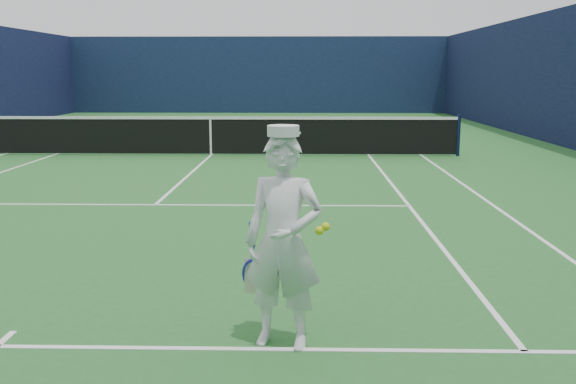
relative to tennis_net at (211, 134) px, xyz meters
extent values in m
plane|color=#256227|center=(0.00, 0.00, -0.55)|extent=(80.00, 80.00, 0.00)
cube|color=white|center=(0.00, 11.88, -0.55)|extent=(11.03, 0.06, 0.01)
cube|color=white|center=(-5.49, 0.00, -0.55)|extent=(0.06, 23.83, 0.01)
cube|color=white|center=(5.49, 0.00, -0.55)|extent=(0.06, 23.83, 0.01)
cube|color=white|center=(-4.12, 0.00, -0.55)|extent=(0.06, 23.77, 0.01)
cube|color=white|center=(4.12, 0.00, -0.55)|extent=(0.06, 23.77, 0.01)
cube|color=white|center=(0.00, 6.40, -0.55)|extent=(8.23, 0.06, 0.01)
cube|color=white|center=(0.00, -6.40, -0.55)|extent=(8.23, 0.06, 0.01)
cube|color=white|center=(0.00, 0.00, -0.55)|extent=(0.06, 12.80, 0.01)
cube|color=white|center=(0.00, 11.73, -0.55)|extent=(0.06, 0.30, 0.01)
cube|color=white|center=(0.00, -11.73, -0.55)|extent=(0.06, 0.30, 0.01)
cube|color=#0F1A38|center=(0.00, 18.00, 1.45)|extent=(20.12, 0.12, 4.00)
cylinder|color=#141E4C|center=(6.40, 0.00, -0.02)|extent=(0.09, 0.09, 1.07)
cube|color=black|center=(0.00, 0.00, -0.05)|extent=(12.79, 0.02, 0.92)
cube|color=white|center=(0.00, 0.00, 0.42)|extent=(12.79, 0.04, 0.07)
cube|color=white|center=(0.00, 0.00, -0.08)|extent=(0.05, 0.03, 0.94)
imported|color=white|center=(2.25, -11.78, 0.28)|extent=(0.69, 0.53, 1.67)
cylinder|color=white|center=(2.25, -11.78, 1.14)|extent=(0.24, 0.24, 0.08)
cube|color=white|center=(2.28, -11.66, 1.11)|extent=(0.20, 0.14, 0.02)
cylinder|color=navy|center=(2.00, -11.64, 0.31)|extent=(0.05, 0.10, 0.22)
cube|color=#2125B3|center=(2.00, -11.58, 0.13)|extent=(0.03, 0.02, 0.14)
torus|color=#2125B3|center=(2.03, -11.52, -0.08)|extent=(0.31, 0.17, 0.29)
cube|color=beige|center=(2.03, -11.52, -0.08)|extent=(0.21, 0.06, 0.30)
sphere|color=yellow|center=(2.53, -11.75, 0.37)|extent=(0.07, 0.07, 0.07)
sphere|color=yellow|center=(2.58, -11.74, 0.40)|extent=(0.07, 0.07, 0.07)
camera|label=1|loc=(2.40, -16.55, 1.56)|focal=40.00mm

